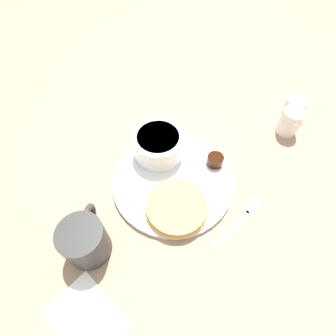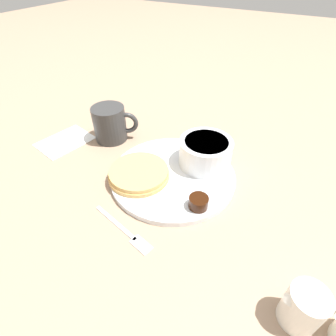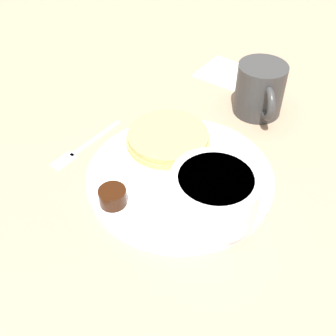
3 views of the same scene
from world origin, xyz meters
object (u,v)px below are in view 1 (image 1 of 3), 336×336
Objects in this scene: plate at (173,180)px; fork at (243,217)px; creamer_pitcher_near at (290,122)px; coffee_mug at (85,240)px; bowl at (158,144)px; creamer_pitcher_far at (295,107)px.

plate reaches higher than fork.
creamer_pitcher_near reaches higher than fork.
coffee_mug reaches higher than plate.
creamer_pitcher_near is 0.50× the size of fork.
fork is at bearing 0.54° from plate.
plate is at bearing -179.46° from fork.
fork is at bearing 43.18° from coffee_mug.
bowl is 0.24m from fork.
creamer_pitcher_near is at bearing 89.99° from fork.
plate is at bearing -34.56° from bowl.
bowl is at bearing 169.43° from fork.
creamer_pitcher_near reaches higher than plate.
plate is at bearing -115.24° from creamer_pitcher_far.
creamer_pitcher_far is (-0.00, 0.07, -0.01)m from creamer_pitcher_near.
fork is (0.17, 0.00, -0.00)m from plate.
bowl reaches higher than creamer_pitcher_far.
plate is at bearing 74.77° from coffee_mug.
plate is 0.38m from creamer_pitcher_far.
bowl is at bearing 145.44° from plate.
bowl is 1.08× the size of coffee_mug.
fork is (0.00, -0.35, -0.02)m from creamer_pitcher_far.
bowl is 0.80× the size of fork.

